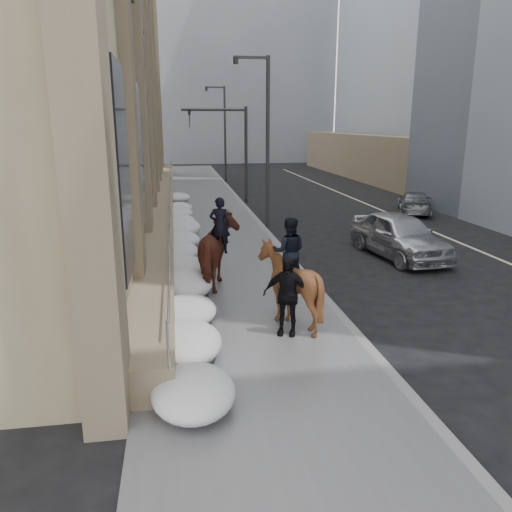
{
  "coord_description": "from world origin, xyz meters",
  "views": [
    {
      "loc": [
        -1.57,
        -9.98,
        5.02
      ],
      "look_at": [
        0.42,
        2.27,
        1.7
      ],
      "focal_mm": 35.0,
      "sensor_mm": 36.0,
      "label": 1
    }
  ],
  "objects_px": {
    "mounted_horse_left": "(219,250)",
    "car_silver": "(399,235)",
    "pedestrian": "(287,295)",
    "mounted_horse_right": "(289,280)",
    "car_grey": "(414,202)"
  },
  "relations": [
    {
      "from": "pedestrian",
      "to": "car_silver",
      "type": "relative_size",
      "value": 0.38
    },
    {
      "from": "mounted_horse_left",
      "to": "mounted_horse_right",
      "type": "distance_m",
      "value": 3.51
    },
    {
      "from": "mounted_horse_left",
      "to": "pedestrian",
      "type": "bearing_deg",
      "value": 117.82
    },
    {
      "from": "mounted_horse_right",
      "to": "pedestrian",
      "type": "height_order",
      "value": "mounted_horse_right"
    },
    {
      "from": "mounted_horse_left",
      "to": "car_silver",
      "type": "xyz_separation_m",
      "value": [
        7.17,
        2.83,
        -0.4
      ]
    },
    {
      "from": "mounted_horse_right",
      "to": "car_grey",
      "type": "height_order",
      "value": "mounted_horse_right"
    },
    {
      "from": "mounted_horse_left",
      "to": "car_silver",
      "type": "relative_size",
      "value": 0.55
    },
    {
      "from": "pedestrian",
      "to": "mounted_horse_left",
      "type": "bearing_deg",
      "value": 128.26
    },
    {
      "from": "pedestrian",
      "to": "car_silver",
      "type": "xyz_separation_m",
      "value": [
        5.92,
        6.68,
        -0.22
      ]
    },
    {
      "from": "car_silver",
      "to": "car_grey",
      "type": "distance_m",
      "value": 10.28
    },
    {
      "from": "mounted_horse_left",
      "to": "mounted_horse_right",
      "type": "xyz_separation_m",
      "value": [
        1.45,
        -3.2,
        -0.02
      ]
    },
    {
      "from": "mounted_horse_right",
      "to": "pedestrian",
      "type": "bearing_deg",
      "value": 85.94
    },
    {
      "from": "mounted_horse_right",
      "to": "car_grey",
      "type": "bearing_deg",
      "value": -112.88
    },
    {
      "from": "mounted_horse_right",
      "to": "pedestrian",
      "type": "relative_size",
      "value": 1.39
    },
    {
      "from": "mounted_horse_right",
      "to": "car_grey",
      "type": "xyz_separation_m",
      "value": [
        10.78,
        14.97,
        -0.62
      ]
    }
  ]
}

